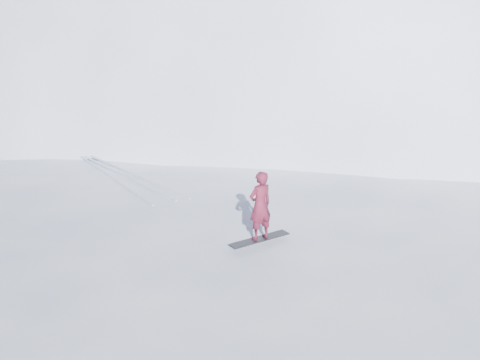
# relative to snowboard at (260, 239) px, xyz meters

# --- Properties ---
(ground) EXTENTS (400.00, 400.00, 0.00)m
(ground) POSITION_rel_snowboard_xyz_m (-0.79, 0.61, -2.41)
(ground) COLOR white
(ground) RESTS_ON ground
(near_ridge) EXTENTS (36.00, 28.00, 4.80)m
(near_ridge) POSITION_rel_snowboard_xyz_m (0.21, 3.61, -2.41)
(near_ridge) COLOR white
(near_ridge) RESTS_ON ground
(summit_peak) EXTENTS (60.00, 56.00, 56.00)m
(summit_peak) POSITION_rel_snowboard_xyz_m (21.21, 26.61, -2.41)
(summit_peak) COLOR white
(summit_peak) RESTS_ON ground
(peak_shoulder) EXTENTS (28.00, 24.00, 18.00)m
(peak_shoulder) POSITION_rel_snowboard_xyz_m (9.21, 20.61, -2.41)
(peak_shoulder) COLOR white
(peak_shoulder) RESTS_ON ground
(wind_bumps) EXTENTS (16.00, 14.40, 1.00)m
(wind_bumps) POSITION_rel_snowboard_xyz_m (-1.35, 2.73, -2.41)
(wind_bumps) COLOR white
(wind_bumps) RESTS_ON ground
(snowboard) EXTENTS (1.50, 0.48, 0.02)m
(snowboard) POSITION_rel_snowboard_xyz_m (0.00, 0.00, 0.00)
(snowboard) COLOR black
(snowboard) RESTS_ON near_ridge
(snowboarder) EXTENTS (0.61, 0.44, 1.55)m
(snowboarder) POSITION_rel_snowboard_xyz_m (0.00, 0.00, 0.79)
(snowboarder) COLOR maroon
(snowboarder) RESTS_ON snowboard
(board_tracks) EXTENTS (1.88, 5.96, 0.04)m
(board_tracks) POSITION_rel_snowboard_xyz_m (-1.50, 6.14, 0.01)
(board_tracks) COLOR silver
(board_tracks) RESTS_ON ground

